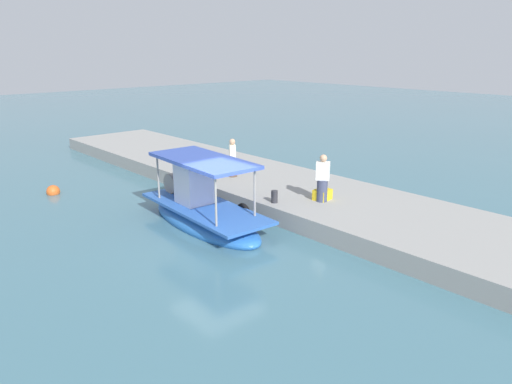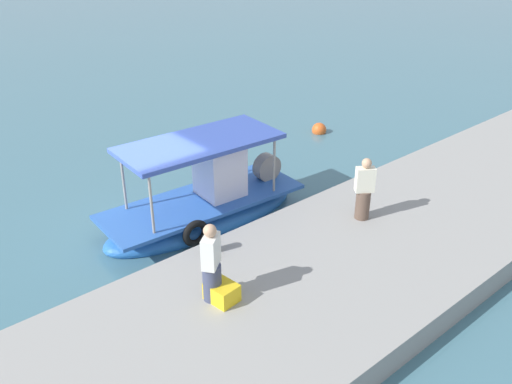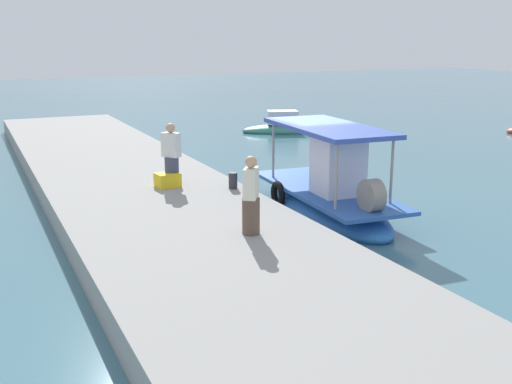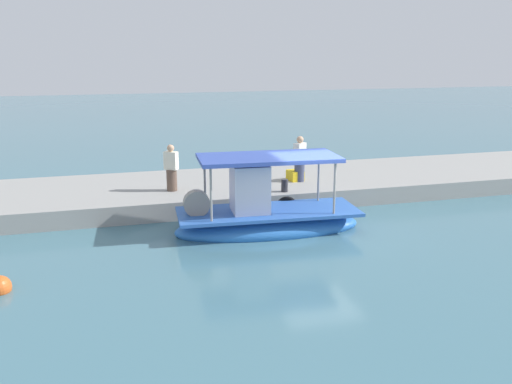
% 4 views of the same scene
% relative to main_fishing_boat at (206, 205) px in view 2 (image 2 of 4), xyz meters
% --- Properties ---
extents(ground_plane, '(120.00, 120.00, 0.00)m').
position_rel_main_fishing_boat_xyz_m(ground_plane, '(-1.55, 0.64, -0.47)').
color(ground_plane, '#436F7E').
extents(dock_quay, '(36.00, 5.20, 0.64)m').
position_rel_main_fishing_boat_xyz_m(dock_quay, '(-1.55, -4.35, -0.15)').
color(dock_quay, gray).
rests_on(dock_quay, ground_plane).
extents(main_fishing_boat, '(6.00, 2.39, 2.76)m').
position_rel_main_fishing_boat_xyz_m(main_fishing_boat, '(0.00, 0.00, 0.00)').
color(main_fishing_boat, blue).
rests_on(main_fishing_boat, ground_plane).
extents(fisherman_near_bollard, '(0.54, 0.52, 1.67)m').
position_rel_main_fishing_boat_xyz_m(fisherman_near_bollard, '(2.47, -3.43, 0.93)').
color(fisherman_near_bollard, brown).
rests_on(fisherman_near_bollard, dock_quay).
extents(fisherman_by_crate, '(0.56, 0.54, 1.75)m').
position_rel_main_fishing_boat_xyz_m(fisherman_by_crate, '(-2.43, -3.59, 0.96)').
color(fisherman_by_crate, '#3D435F').
rests_on(fisherman_by_crate, dock_quay).
extents(mooring_bollard, '(0.24, 0.24, 0.45)m').
position_rel_main_fishing_boat_xyz_m(mooring_bollard, '(-1.37, -2.20, 0.40)').
color(mooring_bollard, '#2D2D33').
rests_on(mooring_bollard, dock_quay).
extents(cargo_crate, '(0.57, 0.68, 0.39)m').
position_rel_main_fishing_boat_xyz_m(cargo_crate, '(-2.32, -3.76, 0.37)').
color(cargo_crate, yellow).
rests_on(cargo_crate, dock_quay).
extents(marker_buoy, '(0.56, 0.56, 0.56)m').
position_rel_main_fishing_boat_xyz_m(marker_buoy, '(7.31, 2.64, -0.36)').
color(marker_buoy, '#DE5D22').
rests_on(marker_buoy, ground_plane).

